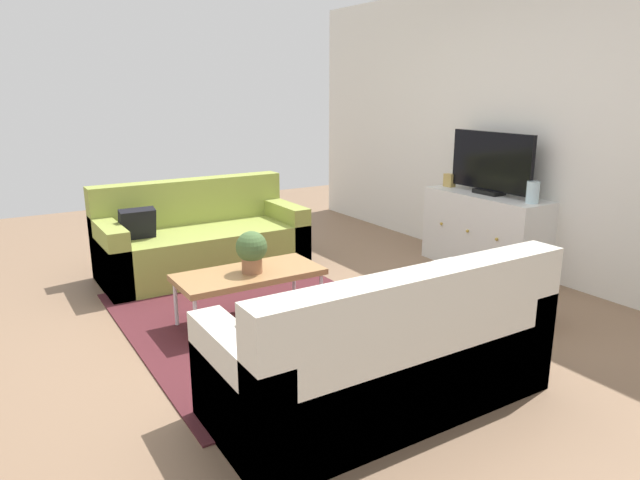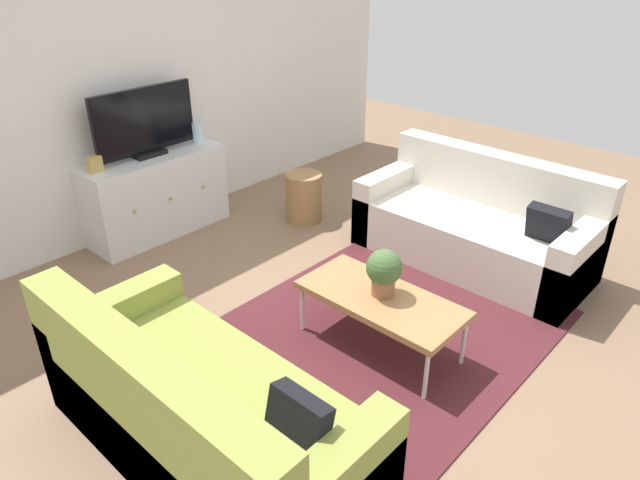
% 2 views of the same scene
% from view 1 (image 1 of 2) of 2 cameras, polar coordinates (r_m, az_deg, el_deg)
% --- Properties ---
extents(ground_plane, '(10.00, 10.00, 0.00)m').
position_cam_1_polar(ground_plane, '(4.45, -3.91, -7.76)').
color(ground_plane, '#84664C').
extents(wall_back, '(6.40, 0.12, 2.70)m').
position_cam_1_polar(wall_back, '(5.76, 19.25, 10.53)').
color(wall_back, silver).
rests_on(wall_back, ground_plane).
extents(area_rug, '(2.50, 1.90, 0.01)m').
position_cam_1_polar(area_rug, '(4.38, -5.66, -8.07)').
color(area_rug, '#4C1E23').
rests_on(area_rug, ground_plane).
extents(couch_left_side, '(0.84, 1.87, 0.86)m').
position_cam_1_polar(couch_left_side, '(5.56, -11.89, -0.20)').
color(couch_left_side, olive).
rests_on(couch_left_side, ground_plane).
extents(couch_right_side, '(0.84, 1.87, 0.86)m').
position_cam_1_polar(couch_right_side, '(3.18, 6.79, -11.82)').
color(couch_right_side, beige).
rests_on(couch_right_side, ground_plane).
extents(coffee_table, '(0.50, 1.07, 0.40)m').
position_cam_1_polar(coffee_table, '(4.27, -7.08, -3.54)').
color(coffee_table, '#A37547').
rests_on(coffee_table, ground_plane).
extents(potted_plant, '(0.23, 0.23, 0.31)m').
position_cam_1_polar(potted_plant, '(4.19, -6.83, -0.99)').
color(potted_plant, '#936042').
rests_on(potted_plant, coffee_table).
extents(tv_console, '(1.26, 0.47, 0.73)m').
position_cam_1_polar(tv_console, '(5.74, 16.05, 0.81)').
color(tv_console, silver).
rests_on(tv_console, ground_plane).
extents(flat_screen_tv, '(0.94, 0.16, 0.58)m').
position_cam_1_polar(flat_screen_tv, '(5.64, 16.67, 7.31)').
color(flat_screen_tv, black).
rests_on(flat_screen_tv, tv_console).
extents(glass_vase, '(0.11, 0.11, 0.19)m').
position_cam_1_polar(glass_vase, '(5.33, 20.43, 4.47)').
color(glass_vase, silver).
rests_on(glass_vase, tv_console).
extents(mantel_clock, '(0.11, 0.07, 0.13)m').
position_cam_1_polar(mantel_clock, '(6.00, 12.77, 5.82)').
color(mantel_clock, tan).
rests_on(mantel_clock, tv_console).
extents(wicker_basket, '(0.34, 0.34, 0.46)m').
position_cam_1_polar(wicker_basket, '(4.53, 19.26, -5.04)').
color(wicker_basket, '#9E7547').
rests_on(wicker_basket, ground_plane).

